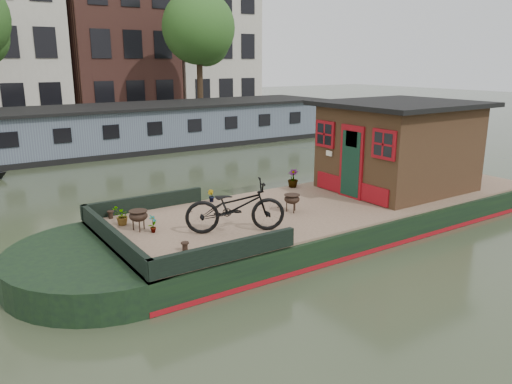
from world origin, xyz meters
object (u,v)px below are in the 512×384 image
brazier_rear (292,203)px  potted_plant_a (153,224)px  brazier_front (139,220)px  bicycle (235,207)px  cabin (398,145)px

brazier_rear → potted_plant_a: bearing=172.6°
brazier_rear → brazier_front: bearing=168.3°
bicycle → potted_plant_a: (-1.47, 0.90, -0.35)m
potted_plant_a → brazier_front: size_ratio=0.90×
bicycle → brazier_front: size_ratio=4.73×
cabin → brazier_rear: cabin is taller
brazier_front → potted_plant_a: bearing=-57.2°
potted_plant_a → brazier_rear: 3.35m
cabin → brazier_rear: size_ratio=9.37×
potted_plant_a → brazier_rear: brazier_rear is taller
cabin → potted_plant_a: bearing=178.0°
bicycle → potted_plant_a: size_ratio=5.27×
bicycle → potted_plant_a: bearing=82.9°
bicycle → brazier_rear: size_ratio=4.88×
cabin → brazier_front: size_ratio=9.08×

